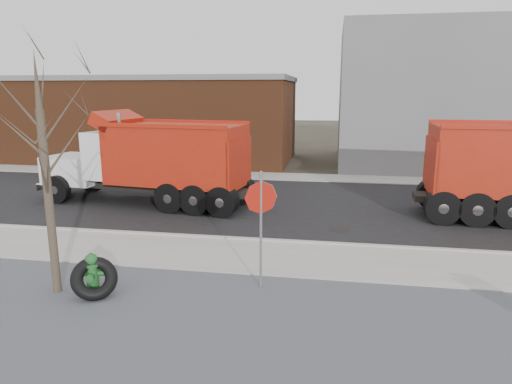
% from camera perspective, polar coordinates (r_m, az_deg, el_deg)
% --- Properties ---
extents(ground, '(120.00, 120.00, 0.00)m').
position_cam_1_polar(ground, '(12.25, -3.83, -8.39)').
color(ground, '#383328').
rests_on(ground, ground).
extents(gravel_verge, '(60.00, 5.00, 0.03)m').
position_cam_1_polar(gravel_verge, '(9.19, -9.12, -15.91)').
color(gravel_verge, slate).
rests_on(gravel_verge, ground).
extents(sidewalk, '(60.00, 2.50, 0.06)m').
position_cam_1_polar(sidewalk, '(12.47, -3.57, -7.86)').
color(sidewalk, '#9E9B93').
rests_on(sidewalk, ground).
extents(curb, '(60.00, 0.15, 0.11)m').
position_cam_1_polar(curb, '(13.66, -2.32, -5.90)').
color(curb, '#9E9B93').
rests_on(curb, ground).
extents(road, '(60.00, 9.40, 0.02)m').
position_cam_1_polar(road, '(18.16, 0.79, -1.37)').
color(road, black).
rests_on(road, ground).
extents(far_sidewalk, '(60.00, 2.00, 0.06)m').
position_cam_1_polar(far_sidewalk, '(23.68, 2.94, 1.93)').
color(far_sidewalk, '#9E9B93').
rests_on(far_sidewalk, ground).
extents(building_grey, '(12.00, 10.00, 8.00)m').
position_cam_1_polar(building_grey, '(29.79, 22.29, 10.88)').
color(building_grey, gray).
rests_on(building_grey, ground).
extents(building_brick, '(20.20, 8.20, 5.30)m').
position_cam_1_polar(building_brick, '(30.91, -14.80, 8.92)').
color(building_brick, brown).
rests_on(building_brick, ground).
extents(bare_tree, '(3.20, 3.20, 5.20)m').
position_cam_1_polar(bare_tree, '(10.43, -25.08, 5.46)').
color(bare_tree, '#382D23').
rests_on(bare_tree, ground).
extents(fire_hydrant, '(0.54, 0.52, 0.94)m').
position_cam_1_polar(fire_hydrant, '(10.72, -19.76, -9.78)').
color(fire_hydrant, '#276727').
rests_on(fire_hydrant, ground).
extents(truck_tire, '(1.26, 1.21, 0.93)m').
position_cam_1_polar(truck_tire, '(10.55, -19.57, -10.15)').
color(truck_tire, black).
rests_on(truck_tire, ground).
extents(stop_sign, '(0.67, 0.34, 2.69)m').
position_cam_1_polar(stop_sign, '(9.92, 0.62, -2.23)').
color(stop_sign, gray).
rests_on(stop_sign, ground).
extents(dump_truck_red_b, '(8.58, 3.49, 3.58)m').
position_cam_1_polar(dump_truck_red_b, '(18.14, -12.92, 4.13)').
color(dump_truck_red_b, black).
rests_on(dump_truck_red_b, ground).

